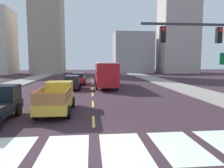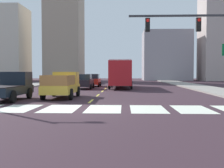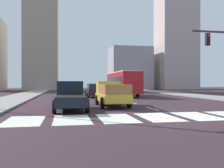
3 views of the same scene
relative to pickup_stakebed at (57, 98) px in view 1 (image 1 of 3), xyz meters
The scene contains 20 objects.
ground_plane 7.23m from the pickup_stakebed, 69.81° to the right, with size 160.00×160.00×0.00m, color #37242C.
sidewalk_right 18.08m from the pickup_stakebed, 38.64° to the left, with size 3.91×110.00×0.15m, color gray.
crosswalk_stripe_2 6.86m from the pickup_stakebed, 98.17° to the right, with size 1.81×3.40×0.01m, color silver.
crosswalk_stripe_3 6.92m from the pickup_stakebed, 78.84° to the right, with size 1.81×3.40×0.01m, color silver.
crosswalk_stripe_4 7.69m from the pickup_stakebed, 61.71° to the right, with size 1.81×3.40×0.01m, color silver.
crosswalk_stripe_5 9.00m from the pickup_stakebed, 48.68° to the right, with size 1.81×3.40×0.01m, color silver.
lane_dash_0 3.80m from the pickup_stakebed, 47.77° to the right, with size 0.16×2.40×0.01m, color #DEC945.
lane_dash_1 3.49m from the pickup_stakebed, 42.60° to the left, with size 0.16×2.40×0.01m, color #DEC945.
lane_dash_2 7.74m from the pickup_stakebed, 71.22° to the left, with size 0.16×2.40×0.01m, color #DEC945.
lane_dash_3 12.56m from the pickup_stakebed, 78.61° to the left, with size 0.16×2.40×0.01m, color #DEC945.
lane_dash_4 17.48m from the pickup_stakebed, 81.85° to the left, with size 0.16×2.40×0.01m, color #DEC945.
lane_dash_5 22.43m from the pickup_stakebed, 83.66° to the left, with size 0.16×2.40×0.01m, color #DEC945.
lane_dash_6 27.40m from the pickup_stakebed, 84.82° to the left, with size 0.16×2.40×0.01m, color #DEC945.
lane_dash_7 32.38m from the pickup_stakebed, 85.62° to the left, with size 0.16×2.40×0.01m, color #DEC945.
pickup_stakebed is the anchor object (origin of this frame).
city_bus 14.43m from the pickup_stakebed, 72.81° to the left, with size 2.72×10.80×3.32m.
sedan_mid 11.51m from the pickup_stakebed, 89.81° to the left, with size 2.02×4.40×1.72m.
sedan_near_left 17.24m from the pickup_stakebed, 88.57° to the left, with size 2.02×4.40×1.72m.
block_mid_left 57.10m from the pickup_stakebed, 59.06° to the left, with size 10.57×8.32×33.47m, color #B9A79F.
block_low_left 52.73m from the pickup_stakebed, 73.22° to the left, with size 11.50×9.19×12.07m, color #9C959B.
Camera 1 is at (-0.09, -8.00, 3.46)m, focal length 33.87 mm.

